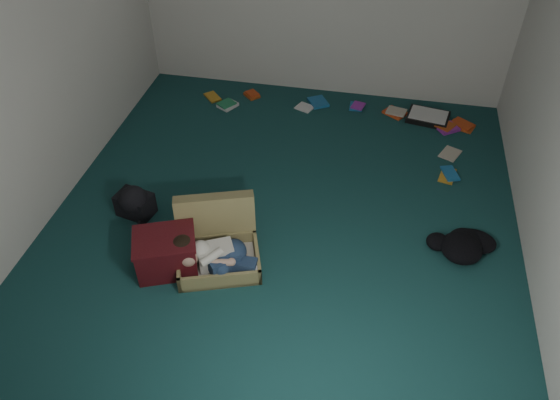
% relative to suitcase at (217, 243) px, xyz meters
% --- Properties ---
extents(floor, '(4.50, 4.50, 0.00)m').
position_rel_suitcase_xyz_m(floor, '(0.43, 0.52, -0.14)').
color(floor, '#164141').
rests_on(floor, ground).
extents(wall_front, '(4.50, 0.00, 4.50)m').
position_rel_suitcase_xyz_m(wall_front, '(0.43, -1.73, 1.16)').
color(wall_front, silver).
rests_on(wall_front, ground).
extents(wall_left, '(0.00, 4.50, 4.50)m').
position_rel_suitcase_xyz_m(wall_left, '(-1.57, 0.52, 1.16)').
color(wall_left, silver).
rests_on(wall_left, ground).
extents(suitcase, '(0.81, 0.80, 0.47)m').
position_rel_suitcase_xyz_m(suitcase, '(0.00, 0.00, 0.00)').
color(suitcase, '#90844F').
rests_on(suitcase, floor).
extents(person, '(0.71, 0.36, 0.29)m').
position_rel_suitcase_xyz_m(person, '(0.01, -0.17, 0.04)').
color(person, silver).
rests_on(person, suitcase).
extents(maroon_bin, '(0.58, 0.52, 0.33)m').
position_rel_suitcase_xyz_m(maroon_bin, '(-0.35, -0.20, 0.02)').
color(maroon_bin, '#450E12').
rests_on(maroon_bin, floor).
extents(backpack, '(0.44, 0.38, 0.23)m').
position_rel_suitcase_xyz_m(backpack, '(-0.85, 0.34, -0.03)').
color(backpack, black).
rests_on(backpack, floor).
extents(clothing_pile, '(0.53, 0.47, 0.14)m').
position_rel_suitcase_xyz_m(clothing_pile, '(1.89, 0.40, -0.07)').
color(clothing_pile, black).
rests_on(clothing_pile, floor).
extents(paper_tray, '(0.49, 0.40, 0.06)m').
position_rel_suitcase_xyz_m(paper_tray, '(1.67, 2.39, -0.11)').
color(paper_tray, black).
rests_on(paper_tray, floor).
extents(book_scatter, '(3.01, 1.30, 0.02)m').
position_rel_suitcase_xyz_m(book_scatter, '(0.88, 2.25, -0.13)').
color(book_scatter, gold).
rests_on(book_scatter, floor).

